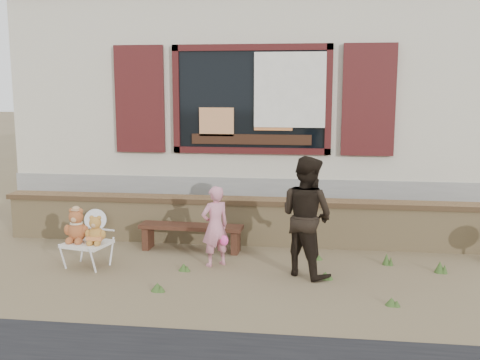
# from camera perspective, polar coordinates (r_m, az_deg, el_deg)

# --- Properties ---
(ground) EXTENTS (80.00, 80.00, 0.00)m
(ground) POSITION_cam_1_polar(r_m,az_deg,el_deg) (7.28, -0.62, -8.57)
(ground) COLOR brown
(ground) RESTS_ON ground
(shopfront) EXTENTS (8.04, 5.13, 4.00)m
(shopfront) POSITION_cam_1_polar(r_m,az_deg,el_deg) (11.39, 2.59, 8.20)
(shopfront) COLOR #A19482
(shopfront) RESTS_ON ground
(brick_wall) EXTENTS (7.10, 0.36, 0.67)m
(brick_wall) POSITION_cam_1_polar(r_m,az_deg,el_deg) (8.14, 0.37, -4.11)
(brick_wall) COLOR tan
(brick_wall) RESTS_ON ground
(bench) EXTENTS (1.45, 0.37, 0.37)m
(bench) POSITION_cam_1_polar(r_m,az_deg,el_deg) (7.83, -4.98, -5.26)
(bench) COLOR #361D13
(bench) RESTS_ON ground
(folding_chair) EXTENTS (0.61, 0.56, 0.32)m
(folding_chair) POSITION_cam_1_polar(r_m,az_deg,el_deg) (7.36, -15.28, -6.35)
(folding_chair) COLOR silver
(folding_chair) RESTS_ON ground
(teddy_bear_left) EXTENTS (0.37, 0.34, 0.44)m
(teddy_bear_left) POSITION_cam_1_polar(r_m,az_deg,el_deg) (7.38, -16.25, -4.36)
(teddy_bear_left) COLOR brown
(teddy_bear_left) RESTS_ON folding_chair
(teddy_bear_right) EXTENTS (0.31, 0.28, 0.36)m
(teddy_bear_right) POSITION_cam_1_polar(r_m,az_deg,el_deg) (7.23, -14.44, -4.86)
(teddy_bear_right) COLOR olive
(teddy_bear_right) RESTS_ON folding_chair
(child) EXTENTS (0.45, 0.42, 1.03)m
(child) POSITION_cam_1_polar(r_m,az_deg,el_deg) (7.11, -2.54, -4.71)
(child) COLOR pink
(child) RESTS_ON ground
(adult) EXTENTS (0.89, 0.87, 1.45)m
(adult) POSITION_cam_1_polar(r_m,az_deg,el_deg) (6.76, 6.77, -3.67)
(adult) COLOR black
(adult) RESTS_ON ground
(fan_left) EXTENTS (0.33, 0.22, 0.51)m
(fan_left) POSITION_cam_1_polar(r_m,az_deg,el_deg) (8.45, -14.46, -4.51)
(fan_left) COLOR silver
(fan_left) RESTS_ON ground
(grass_tufts) EXTENTS (3.41, 1.65, 0.15)m
(grass_tufts) POSITION_cam_1_polar(r_m,az_deg,el_deg) (6.92, 7.85, -9.18)
(grass_tufts) COLOR #355020
(grass_tufts) RESTS_ON ground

